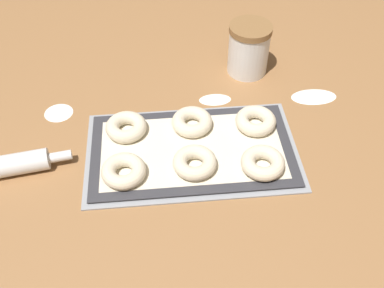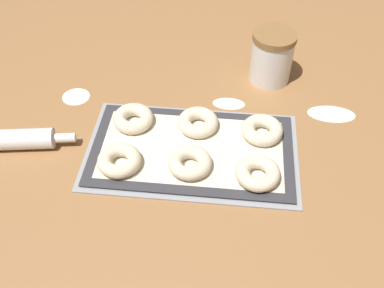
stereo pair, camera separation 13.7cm
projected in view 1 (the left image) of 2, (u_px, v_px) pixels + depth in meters
The scene contains 13 objects.
ground_plane at pixel (185, 147), 1.05m from camera, with size 2.80×2.80×0.00m, color olive.
baking_tray at pixel (192, 151), 1.03m from camera, with size 0.48×0.29×0.01m.
baking_mat at pixel (192, 149), 1.03m from camera, with size 0.46×0.26×0.00m.
bagel_front_left at pixel (124, 171), 0.96m from camera, with size 0.10×0.10×0.03m.
bagel_front_center at pixel (195, 163), 0.98m from camera, with size 0.10×0.10×0.03m.
bagel_front_right at pixel (263, 163), 0.98m from camera, with size 0.10×0.10×0.03m.
bagel_back_left at pixel (126, 127), 1.05m from camera, with size 0.10×0.10×0.03m.
bagel_back_center at pixel (192, 122), 1.07m from camera, with size 0.10×0.10×0.03m.
bagel_back_right at pixel (256, 121), 1.07m from camera, with size 0.10×0.10×0.03m.
flour_canister at pixel (249, 49), 1.20m from camera, with size 0.11×0.11×0.14m.
flour_patch_near at pixel (59, 112), 1.13m from camera, with size 0.07×0.07×0.00m.
flour_patch_far at pixel (314, 97), 1.17m from camera, with size 0.12×0.06×0.00m.
flour_patch_side at pixel (215, 99), 1.16m from camera, with size 0.08×0.05×0.00m.
Camera 1 is at (-0.05, -0.71, 0.76)m, focal length 42.00 mm.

